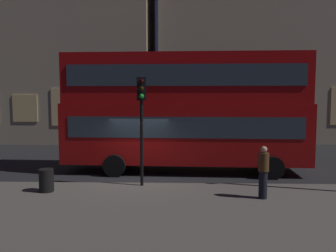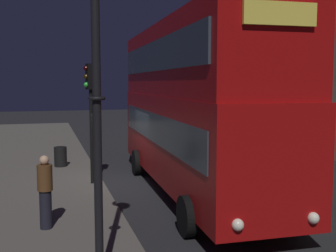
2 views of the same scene
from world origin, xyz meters
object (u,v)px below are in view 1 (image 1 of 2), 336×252
at_px(double_decker_bus, 185,107).
at_px(traffic_light_near_kerb, 141,108).
at_px(litter_bin, 46,180).
at_px(pedestrian, 263,172).

height_order(double_decker_bus, traffic_light_near_kerb, double_decker_bus).
relative_size(traffic_light_near_kerb, litter_bin, 5.04).
distance_m(traffic_light_near_kerb, pedestrian, 4.84).
distance_m(double_decker_bus, litter_bin, 6.76).
bearing_deg(litter_bin, pedestrian, -4.64).
relative_size(traffic_light_near_kerb, pedestrian, 2.33).
distance_m(traffic_light_near_kerb, litter_bin, 4.22).
xyz_separation_m(traffic_light_near_kerb, pedestrian, (4.14, -1.52, -2.01)).
bearing_deg(pedestrian, litter_bin, -69.62).
bearing_deg(traffic_light_near_kerb, litter_bin, -174.86).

